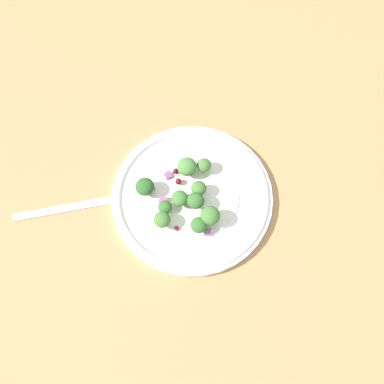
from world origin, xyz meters
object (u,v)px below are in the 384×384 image
plate (192,197)px  fork (82,205)px  broccoli_floret_2 (196,201)px  broccoli_floret_1 (199,225)px  broccoli_floret_0 (165,207)px

plate → fork: 16.79cm
broccoli_floret_2 → broccoli_floret_1: bearing=55.3°
broccoli_floret_1 → broccoli_floret_2: bearing=-124.7°
broccoli_floret_0 → fork: broccoli_floret_0 is taller
broccoli_floret_1 → broccoli_floret_2: (-2.10, -3.03, 0.30)cm
plate → broccoli_floret_2: size_ratio=9.42×
plate → broccoli_floret_0: (4.52, -0.88, 1.64)cm
plate → broccoli_floret_1: 5.86cm
plate → broccoli_floret_2: 3.06cm
broccoli_floret_0 → broccoli_floret_2: size_ratio=0.79×
broccoli_floret_0 → broccoli_floret_2: 4.64cm
broccoli_floret_2 → fork: broccoli_floret_2 is taller
fork → broccoli_floret_2: bearing=136.8°
broccoli_floret_0 → broccoli_floret_1: 5.81cm
plate → broccoli_floret_1: broccoli_floret_1 is taller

